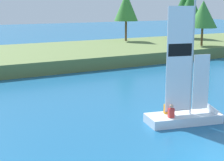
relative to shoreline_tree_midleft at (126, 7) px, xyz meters
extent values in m
cube|color=#5B703D|center=(-15.06, -4.36, -5.01)|extent=(80.00, 14.93, 1.17)
cylinder|color=brown|center=(0.00, 0.00, -3.13)|extent=(0.27, 0.27, 2.59)
cone|color=#387F33|center=(0.00, 0.00, 0.02)|extent=(3.09, 3.09, 3.71)
cylinder|color=brown|center=(4.55, -9.29, -3.39)|extent=(0.25, 0.25, 2.08)
cone|color=#387F33|center=(4.55, -9.29, -0.81)|extent=(3.27, 3.27, 3.07)
cylinder|color=brown|center=(9.54, -1.51, -3.21)|extent=(0.38, 0.38, 2.44)
cone|color=#286B2D|center=(9.54, -1.51, 0.03)|extent=(3.42, 3.42, 4.03)
cylinder|color=brown|center=(9.55, -0.23, -3.12)|extent=(0.40, 0.40, 2.62)
cone|color=#1E5B23|center=(9.55, -0.23, 0.11)|extent=(3.36, 3.36, 3.83)
cube|color=silver|center=(-13.41, -26.98, -5.37)|extent=(3.98, 2.31, 0.44)
cone|color=silver|center=(-11.59, -27.41, -5.37)|extent=(1.22, 1.52, 1.34)
cylinder|color=#B7B7BC|center=(-13.04, -27.06, -2.18)|extent=(0.08, 0.08, 5.94)
cube|color=white|center=(-13.72, -26.90, -2.35)|extent=(1.36, 0.35, 5.11)
cube|color=black|center=(-13.72, -26.90, -1.88)|extent=(1.23, 0.32, 0.61)
cube|color=white|center=(-12.52, -27.19, -3.55)|extent=(0.86, 0.23, 2.80)
cylinder|color=#B7B7BC|center=(-13.72, -26.90, -4.93)|extent=(1.37, 0.38, 0.06)
cube|color=red|center=(-14.30, -27.10, -4.92)|extent=(0.32, 0.26, 0.46)
sphere|color=tan|center=(-14.30, -27.10, -4.58)|extent=(0.20, 0.20, 0.20)
cube|color=orange|center=(-14.07, -26.48, -4.91)|extent=(0.32, 0.26, 0.49)
sphere|color=tan|center=(-14.07, -26.48, -4.55)|extent=(0.20, 0.20, 0.20)
camera|label=1|loc=(-25.18, -40.29, 0.27)|focal=57.69mm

